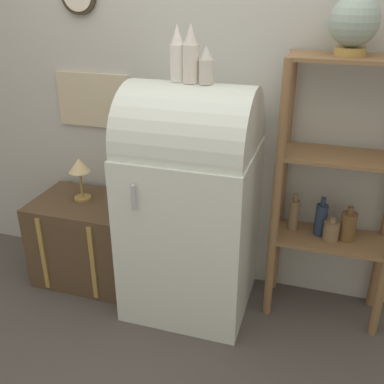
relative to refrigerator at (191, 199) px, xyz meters
name	(u,v)px	position (x,y,z in m)	size (l,w,h in m)	color
ground_plane	(181,319)	(0.00, -0.22, -0.73)	(12.00, 12.00, 0.00)	#4C4742
wall_back	(208,81)	(0.00, 0.36, 0.62)	(7.00, 0.09, 2.70)	#B7B7AD
refrigerator	(191,199)	(0.00, 0.00, 0.00)	(0.73, 0.70, 1.41)	silver
suitcase_trunk	(87,239)	(-0.76, 0.05, -0.44)	(0.65, 0.51, 0.58)	brown
shelf_unit	(336,186)	(0.81, 0.15, 0.12)	(0.67, 0.33, 1.56)	olive
globe	(354,23)	(0.77, 0.15, 0.98)	(0.24, 0.24, 0.28)	#AD8942
vase_left	(177,55)	(-0.08, 0.02, 0.82)	(0.08, 0.08, 0.29)	white
vase_center	(190,55)	(0.00, 0.00, 0.82)	(0.08, 0.08, 0.30)	silver
vase_right	(206,66)	(0.08, 0.00, 0.77)	(0.08, 0.08, 0.19)	beige
desk_lamp	(80,169)	(-0.77, 0.07, 0.07)	(0.14, 0.14, 0.29)	#AD8942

